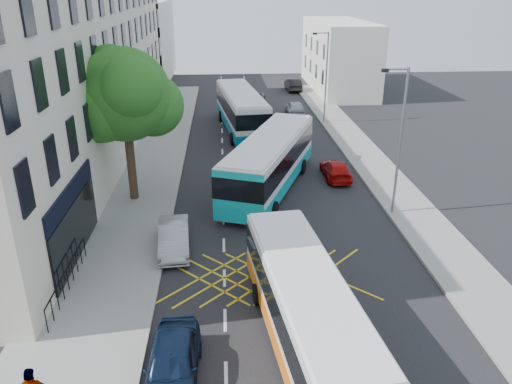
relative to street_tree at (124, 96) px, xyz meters
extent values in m
plane|color=black|center=(8.51, -14.97, -6.29)|extent=(120.00, 120.00, 0.00)
cube|color=gray|center=(0.01, 0.03, -6.22)|extent=(5.00, 70.00, 0.15)
cube|color=gray|center=(16.01, 0.03, -6.22)|extent=(3.00, 70.00, 0.15)
cube|color=beige|center=(-5.49, 9.53, 0.21)|extent=(8.00, 45.00, 13.00)
cube|color=black|center=(-1.44, -6.97, -2.89)|extent=(0.12, 7.00, 0.90)
cube|color=black|center=(-1.44, -6.97, -4.69)|extent=(0.12, 7.00, 2.60)
cube|color=silver|center=(-5.49, 40.03, -1.29)|extent=(8.00, 20.00, 10.00)
cube|color=silver|center=(19.51, 33.03, -2.29)|extent=(6.00, 18.00, 8.00)
cylinder|color=#382619|center=(0.01, 0.03, -3.94)|extent=(0.50, 0.50, 4.40)
sphere|color=#1F631C|center=(0.01, 0.03, 0.06)|extent=(5.20, 5.20, 5.20)
sphere|color=#1F631C|center=(1.41, 0.83, -0.74)|extent=(3.60, 3.60, 3.60)
sphere|color=#1F631C|center=(-1.19, -0.57, -0.54)|extent=(3.80, 3.80, 3.80)
sphere|color=#1F631C|center=(0.61, -1.27, 0.66)|extent=(3.40, 3.40, 3.40)
sphere|color=#1F631C|center=(-0.79, 1.13, 1.06)|extent=(3.20, 3.20, 3.20)
cylinder|color=slate|center=(14.81, -2.97, -2.14)|extent=(0.14, 0.14, 8.00)
cylinder|color=slate|center=(14.21, -2.97, 1.76)|extent=(1.20, 0.10, 0.10)
cube|color=black|center=(13.61, -2.97, 1.71)|extent=(0.35, 0.15, 0.18)
cylinder|color=slate|center=(14.81, 17.03, -2.14)|extent=(0.14, 0.14, 8.00)
cylinder|color=slate|center=(14.21, 17.03, 1.76)|extent=(1.20, 0.10, 0.10)
cube|color=black|center=(13.61, 17.03, 1.71)|extent=(0.35, 0.15, 0.18)
cube|color=silver|center=(8.13, -13.65, -4.69)|extent=(3.56, 10.70, 2.53)
cube|color=silver|center=(8.13, -13.65, -3.38)|extent=(3.34, 10.47, 0.11)
cube|color=black|center=(8.13, -13.65, -4.34)|extent=(3.62, 10.76, 1.05)
cube|color=orange|center=(8.13, -13.65, -5.58)|extent=(3.61, 10.75, 0.72)
cylinder|color=black|center=(6.62, -10.94, -5.86)|extent=(0.36, 0.88, 0.86)
cylinder|color=black|center=(8.99, -10.67, -5.86)|extent=(0.36, 0.88, 0.86)
cube|color=silver|center=(8.28, 1.27, -4.45)|extent=(6.96, 12.30, 2.92)
cube|color=silver|center=(8.28, 1.27, -2.93)|extent=(6.66, 12.00, 0.13)
cube|color=black|center=(8.28, 1.27, -4.03)|extent=(7.03, 12.38, 1.21)
cube|color=#0D9FA5|center=(8.28, 1.27, -5.47)|extent=(7.02, 12.37, 0.83)
cube|color=#0DA6A8|center=(6.09, -4.36, -4.42)|extent=(2.64, 1.10, 2.76)
cube|color=#FF0C0C|center=(5.04, -3.96, -5.19)|extent=(0.25, 0.15, 0.25)
cube|color=#FF0C0C|center=(7.14, -4.78, -5.19)|extent=(0.25, 0.15, 0.25)
cylinder|color=black|center=(8.19, 4.85, -5.80)|extent=(0.65, 1.04, 0.99)
cylinder|color=black|center=(10.76, 3.85, -5.80)|extent=(0.65, 1.04, 0.99)
cylinder|color=black|center=(5.52, -2.04, -5.80)|extent=(0.65, 1.04, 0.99)
cylinder|color=black|center=(8.09, -3.03, -5.80)|extent=(0.65, 1.04, 0.99)
cube|color=silver|center=(7.03, 15.04, -4.42)|extent=(4.28, 12.56, 2.97)
cube|color=silver|center=(7.03, 15.04, -2.88)|extent=(4.03, 12.29, 0.13)
cube|color=black|center=(7.03, 15.04, -4.00)|extent=(4.34, 12.63, 1.23)
cube|color=#0B6E94|center=(7.03, 15.04, -5.45)|extent=(4.33, 12.62, 0.84)
cube|color=white|center=(7.78, 8.96, -4.39)|extent=(2.83, 0.45, 2.80)
cube|color=#FF0C0C|center=(6.64, 8.81, -5.17)|extent=(0.26, 0.09, 0.25)
cube|color=#FF0C0C|center=(8.92, 9.09, -5.17)|extent=(0.26, 0.09, 0.25)
cylinder|color=black|center=(5.23, 18.21, -5.79)|extent=(0.43, 1.04, 1.01)
cylinder|color=black|center=(8.01, 18.55, -5.79)|extent=(0.43, 1.04, 1.01)
cylinder|color=black|center=(6.15, 10.76, -5.79)|extent=(0.43, 1.04, 1.01)
cylinder|color=black|center=(8.92, 11.10, -5.79)|extent=(0.43, 1.04, 1.01)
imported|color=black|center=(3.61, -15.06, -5.57)|extent=(1.79, 4.29, 1.45)
imported|color=#9A9CA1|center=(2.91, -6.27, -5.62)|extent=(1.73, 4.18, 1.35)
imported|color=#A90907|center=(12.85, 2.89, -5.70)|extent=(1.69, 4.07, 1.18)
imported|color=#474B4F|center=(8.68, 24.24, -5.61)|extent=(2.93, 5.20, 1.37)
imported|color=#AAADB2|center=(12.55, 20.29, -5.60)|extent=(1.66, 4.09, 1.39)
imported|color=black|center=(14.01, 32.37, -5.56)|extent=(1.71, 4.51, 1.47)
camera|label=1|loc=(5.44, -27.87, 5.72)|focal=35.00mm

